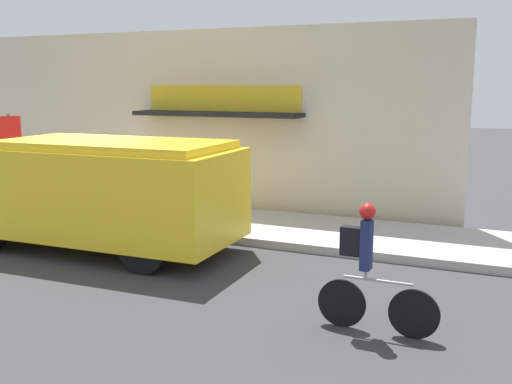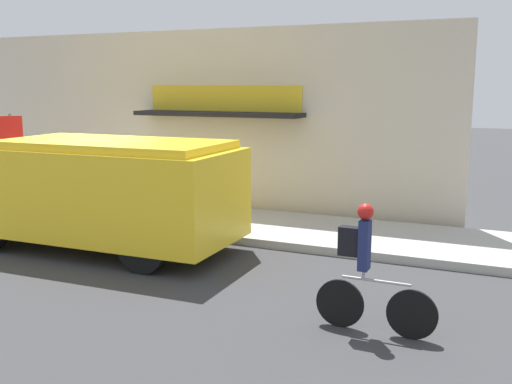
{
  "view_description": "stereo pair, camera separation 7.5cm",
  "coord_description": "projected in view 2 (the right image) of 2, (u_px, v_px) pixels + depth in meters",
  "views": [
    {
      "loc": [
        8.09,
        -9.99,
        3.02
      ],
      "look_at": [
        3.81,
        -0.2,
        1.1
      ],
      "focal_mm": 42.0,
      "sensor_mm": 36.0,
      "label": 1
    },
    {
      "loc": [
        8.16,
        -9.96,
        3.02
      ],
      "look_at": [
        3.81,
        -0.2,
        1.1
      ],
      "focal_mm": 42.0,
      "sensor_mm": 36.0,
      "label": 2
    }
  ],
  "objects": [
    {
      "name": "storefront",
      "position": [
        169.0,
        119.0,
        14.91
      ],
      "size": [
        14.39,
        0.92,
        4.31
      ],
      "color": "beige",
      "rests_on": "ground_plane"
    },
    {
      "name": "sidewalk",
      "position": [
        132.0,
        213.0,
        13.89
      ],
      "size": [
        28.0,
        2.56,
        0.16
      ],
      "color": "#ADAAA3",
      "rests_on": "ground_plane"
    },
    {
      "name": "stop_sign_post",
      "position": [
        11.0,
        145.0,
        14.02
      ],
      "size": [
        0.45,
        0.45,
        2.19
      ],
      "color": "slate",
      "rests_on": "sidewalk"
    },
    {
      "name": "trash_bin",
      "position": [
        100.0,
        188.0,
        14.03
      ],
      "size": [
        0.51,
        0.51,
        0.95
      ],
      "color": "#38383D",
      "rests_on": "sidewalk"
    },
    {
      "name": "ground_plane",
      "position": [
        97.0,
        228.0,
        12.76
      ],
      "size": [
        70.0,
        70.0,
        0.0
      ],
      "primitive_type": "plane",
      "color": "#38383A"
    },
    {
      "name": "cyclist",
      "position": [
        367.0,
        270.0,
        7.31
      ],
      "size": [
        1.51,
        0.2,
        1.62
      ],
      "rotation": [
        0.0,
        0.0,
        -0.01
      ],
      "color": "black",
      "rests_on": "ground_plane"
    },
    {
      "name": "school_bus",
      "position": [
        102.0,
        192.0,
        10.97
      ],
      "size": [
        5.52,
        2.64,
        2.04
      ],
      "rotation": [
        0.0,
        0.0,
        0.02
      ],
      "color": "yellow",
      "rests_on": "ground_plane"
    }
  ]
}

